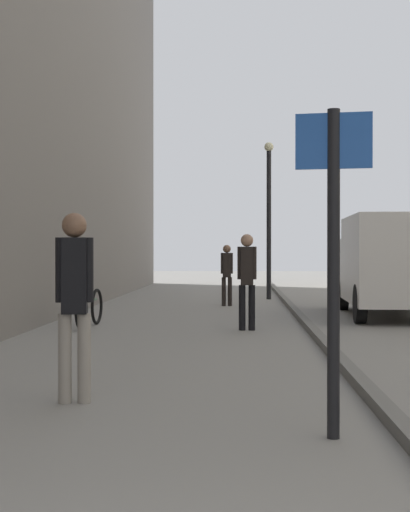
{
  "coord_description": "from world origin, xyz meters",
  "views": [
    {
      "loc": [
        0.28,
        -1.46,
        1.49
      ],
      "look_at": [
        -0.4,
        13.03,
        1.38
      ],
      "focal_mm": 52.48,
      "sensor_mm": 36.0,
      "label": 1
    }
  ],
  "objects_px": {
    "pedestrian_mid_block": "(74,293)",
    "delivery_van": "(390,263)",
    "pedestrian_main_foreground": "(227,271)",
    "pedestrian_far_crossing": "(247,275)",
    "street_sign_post": "(334,243)",
    "lamp_post": "(269,210)",
    "bicycle_leaning": "(89,307)"
  },
  "relations": [
    {
      "from": "pedestrian_main_foreground",
      "to": "street_sign_post",
      "type": "bearing_deg",
      "value": -90.04
    },
    {
      "from": "pedestrian_mid_block",
      "to": "delivery_van",
      "type": "distance_m",
      "value": 10.93
    },
    {
      "from": "pedestrian_far_crossing",
      "to": "street_sign_post",
      "type": "bearing_deg",
      "value": -85.42
    },
    {
      "from": "pedestrian_far_crossing",
      "to": "delivery_van",
      "type": "relative_size",
      "value": 0.35
    },
    {
      "from": "pedestrian_mid_block",
      "to": "lamp_post",
      "type": "distance_m",
      "value": 15.79
    },
    {
      "from": "pedestrian_mid_block",
      "to": "bicycle_leaning",
      "type": "relative_size",
      "value": 1.05
    },
    {
      "from": "pedestrian_main_foreground",
      "to": "pedestrian_mid_block",
      "type": "height_order",
      "value": "pedestrian_mid_block"
    },
    {
      "from": "delivery_van",
      "to": "pedestrian_main_foreground",
      "type": "bearing_deg",
      "value": 143.26
    },
    {
      "from": "pedestrian_main_foreground",
      "to": "lamp_post",
      "type": "distance_m",
      "value": 3.52
    },
    {
      "from": "pedestrian_mid_block",
      "to": "pedestrian_far_crossing",
      "type": "distance_m",
      "value": 6.91
    },
    {
      "from": "delivery_van",
      "to": "bicycle_leaning",
      "type": "distance_m",
      "value": 6.84
    },
    {
      "from": "pedestrian_mid_block",
      "to": "bicycle_leaning",
      "type": "bearing_deg",
      "value": 92.49
    },
    {
      "from": "pedestrian_mid_block",
      "to": "pedestrian_main_foreground",
      "type": "bearing_deg",
      "value": 76.48
    },
    {
      "from": "delivery_van",
      "to": "street_sign_post",
      "type": "relative_size",
      "value": 1.97
    },
    {
      "from": "lamp_post",
      "to": "bicycle_leaning",
      "type": "bearing_deg",
      "value": -114.3
    },
    {
      "from": "pedestrian_far_crossing",
      "to": "street_sign_post",
      "type": "xyz_separation_m",
      "value": [
        0.61,
        -7.95,
        0.51
      ]
    },
    {
      "from": "delivery_van",
      "to": "lamp_post",
      "type": "relative_size",
      "value": 1.08
    },
    {
      "from": "pedestrian_main_foreground",
      "to": "pedestrian_mid_block",
      "type": "distance_m",
      "value": 12.79
    },
    {
      "from": "pedestrian_main_foreground",
      "to": "delivery_van",
      "type": "distance_m",
      "value": 4.77
    },
    {
      "from": "street_sign_post",
      "to": "lamp_post",
      "type": "bearing_deg",
      "value": -81.57
    },
    {
      "from": "delivery_van",
      "to": "street_sign_post",
      "type": "bearing_deg",
      "value": -101.16
    },
    {
      "from": "pedestrian_main_foreground",
      "to": "lamp_post",
      "type": "height_order",
      "value": "lamp_post"
    },
    {
      "from": "pedestrian_main_foreground",
      "to": "street_sign_post",
      "type": "relative_size",
      "value": 0.63
    },
    {
      "from": "street_sign_post",
      "to": "lamp_post",
      "type": "relative_size",
      "value": 0.55
    },
    {
      "from": "lamp_post",
      "to": "street_sign_post",
      "type": "bearing_deg",
      "value": -90.49
    },
    {
      "from": "delivery_van",
      "to": "street_sign_post",
      "type": "height_order",
      "value": "street_sign_post"
    },
    {
      "from": "pedestrian_mid_block",
      "to": "delivery_van",
      "type": "height_order",
      "value": "delivery_van"
    },
    {
      "from": "pedestrian_main_foreground",
      "to": "pedestrian_far_crossing",
      "type": "xyz_separation_m",
      "value": [
        0.48,
        -6.04,
        0.09
      ]
    },
    {
      "from": "pedestrian_far_crossing",
      "to": "lamp_post",
      "type": "height_order",
      "value": "lamp_post"
    },
    {
      "from": "delivery_van",
      "to": "street_sign_post",
      "type": "xyz_separation_m",
      "value": [
        -2.62,
        -10.99,
        0.34
      ]
    },
    {
      "from": "lamp_post",
      "to": "bicycle_leaning",
      "type": "xyz_separation_m",
      "value": [
        -3.79,
        -8.39,
        -2.34
      ]
    },
    {
      "from": "street_sign_post",
      "to": "bicycle_leaning",
      "type": "bearing_deg",
      "value": -57.56
    }
  ]
}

